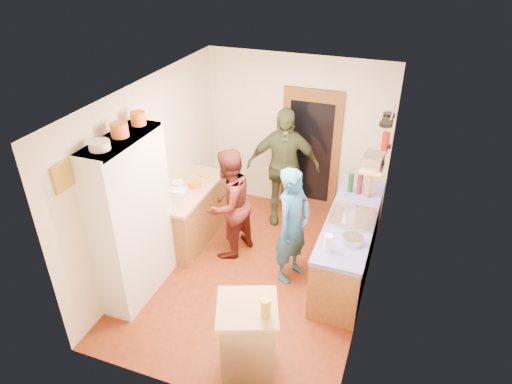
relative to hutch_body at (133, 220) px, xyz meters
The scene contains 44 objects.
floor 1.89m from the hutch_body, 31.61° to the left, with size 3.00×4.00×0.02m, color maroon.
ceiling 2.15m from the hutch_body, 31.61° to the left, with size 3.00×4.00×0.02m, color silver.
wall_back 3.10m from the hutch_body, 65.17° to the left, with size 3.00×0.02×2.60m, color silver.
wall_front 1.79m from the hutch_body, 42.95° to the right, with size 3.00×0.02×2.60m, color silver.
wall_left 0.85m from the hutch_body, 104.71° to the left, with size 0.02×4.00×2.60m, color silver.
wall_right 2.93m from the hutch_body, 15.89° to the left, with size 0.02×4.00×2.60m, color silver.
door_frame 3.17m from the hutch_body, 60.77° to the left, with size 0.95×0.06×2.10m, color brown.
door_glass 3.14m from the hutch_body, 60.46° to the left, with size 0.70×0.02×1.70m, color black.
hutch_body is the anchor object (origin of this frame).
hutch_top_shelf 1.08m from the hutch_body, ahead, with size 0.40×1.14×0.04m, color white.
plate_stack 1.19m from the hutch_body, 90.00° to the right, with size 0.22×0.22×0.09m, color white.
orange_pot_a 1.18m from the hutch_body, 90.00° to the left, with size 0.20×0.20×0.16m, color orange.
orange_pot_b 1.24m from the hutch_body, 90.00° to the left, with size 0.18×0.18×0.16m, color orange.
left_counter_base 1.42m from the hutch_body, 85.43° to the left, with size 0.60×1.40×0.85m, color olive.
left_counter_top 1.27m from the hutch_body, 85.43° to the left, with size 0.64×1.44×0.05m, color tan.
toaster 0.88m from the hutch_body, 80.09° to the left, with size 0.25×0.17×0.19m, color white.
kettle 1.06m from the hutch_body, 87.28° to the left, with size 0.17×0.17×0.20m, color white.
orange_bowl 1.36m from the hutch_body, 82.33° to the left, with size 0.19×0.19×0.09m, color orange.
chopping_board 1.76m from the hutch_body, 86.06° to the left, with size 0.30×0.22×0.03m, color tan.
right_counter_base 2.90m from the hutch_body, 27.47° to the left, with size 0.60×2.20×0.84m, color olive.
right_counter_top 2.83m from the hutch_body, 27.47° to the left, with size 0.62×2.22×0.06m, color #130DC0.
hob 2.81m from the hutch_body, 27.11° to the left, with size 0.55×0.58×0.04m, color silver.
pot_on_hob 2.77m from the hutch_body, 27.59° to the left, with size 0.19×0.19×0.12m, color silver.
bottle_a 3.07m from the hutch_body, 39.97° to the left, with size 0.07×0.07×0.28m, color #143F14.
bottle_b 3.16m from the hutch_body, 38.37° to the left, with size 0.08×0.08×0.30m, color #591419.
bottle_c 3.23m from the hutch_body, 36.07° to the left, with size 0.09×0.09×0.35m, color olive.
paper_towel 2.40m from the hutch_body, 11.53° to the left, with size 0.10×0.10×0.22m, color white.
mixing_bowl 2.70m from the hutch_body, 15.66° to the left, with size 0.25×0.25×0.10m, color silver.
island_base 2.04m from the hutch_body, 21.80° to the right, with size 0.55×0.55×0.86m, color tan.
island_top 1.94m from the hutch_body, 21.80° to the right, with size 0.62×0.62×0.05m, color tan.
cutting_board 1.87m from the hutch_body, 21.73° to the right, with size 0.35×0.28×0.02m, color white.
oil_jar 2.15m from the hutch_body, 20.88° to the right, with size 0.10×0.10×0.20m, color #AD9E2D.
pan_rail 3.73m from the hutch_body, 40.11° to the left, with size 0.02×0.02×0.65m, color silver.
pan_hang_a 3.55m from the hutch_body, 38.53° to the left, with size 0.18×0.18×0.05m, color black.
pan_hang_b 3.67m from the hutch_body, 41.04° to the left, with size 0.16×0.16×0.05m, color black.
pan_hang_c 3.80m from the hutch_body, 43.36° to the left, with size 0.17×0.17×0.05m, color black.
wall_shelf 3.01m from the hutch_body, 25.09° to the left, with size 0.26×0.42×0.03m, color tan.
radio 3.03m from the hutch_body, 25.09° to the left, with size 0.22×0.30×0.15m, color silver.
ext_bracket 3.75m from the hutch_body, 42.07° to the left, with size 0.06×0.10×0.04m, color black.
fire_extinguisher 3.71m from the hutch_body, 42.69° to the left, with size 0.11×0.11×0.32m, color red.
picture_frame 1.22m from the hutch_body, 103.50° to the right, with size 0.03×0.25×0.30m, color gold.
person_hob 2.05m from the hutch_body, 26.55° to the left, with size 0.61×0.40×1.66m, color #24619C.
person_left 1.46m from the hutch_body, 54.68° to the left, with size 0.81×0.63×1.66m, color #4D1B17.
person_back 2.59m from the hutch_body, 60.77° to the left, with size 1.14×0.47×1.94m, color #353E24.
Camera 1 is at (1.74, -4.67, 4.22)m, focal length 32.00 mm.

